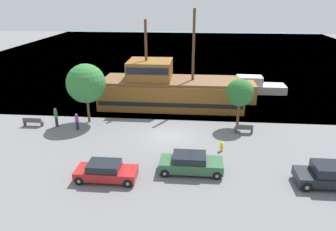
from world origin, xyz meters
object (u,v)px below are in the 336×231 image
pedestrian_walking_far (77,122)px  pirate_ship (170,90)px  parked_car_curb_mid (106,171)px  fire_hydrant (222,146)px  pedestrian_walking_near (56,117)px  parked_car_curb_rear (334,176)px  parked_car_curb_front (191,163)px  bench_promenade_east (33,122)px  bench_promenade_west (244,129)px  moored_boat_dockside (252,86)px

pedestrian_walking_far → pirate_ship: bearing=43.4°
pirate_ship → parked_car_curb_mid: bearing=-100.7°
fire_hydrant → pedestrian_walking_near: bearing=165.9°
pirate_ship → parked_car_curb_rear: 19.18m
parked_car_curb_front → parked_car_curb_rear: size_ratio=0.89×
parked_car_curb_front → bench_promenade_east: 16.53m
fire_hydrant → pedestrian_walking_far: 13.25m
pirate_ship → parked_car_curb_rear: bearing=-51.6°
bench_promenade_west → pirate_ship: bearing=136.1°
pedestrian_walking_far → pedestrian_walking_near: bearing=165.5°
parked_car_curb_front → bench_promenade_west: (4.56, 7.18, -0.25)m
pirate_ship → fire_hydrant: size_ratio=21.71×
parked_car_curb_front → bench_promenade_west: 8.51m
parked_car_curb_front → parked_car_curb_rear: bearing=-5.6°
parked_car_curb_front → pedestrian_walking_near: 14.60m
parked_car_curb_mid → pedestrian_walking_near: size_ratio=2.25×
pedestrian_walking_near → pedestrian_walking_far: (2.18, -0.56, -0.14)m
pedestrian_walking_near → fire_hydrant: bearing=-14.1°
pedestrian_walking_near → pirate_ship: bearing=34.4°
fire_hydrant → pedestrian_walking_far: size_ratio=0.49×
bench_promenade_east → parked_car_curb_mid: bearing=-42.7°
parked_car_curb_mid → parked_car_curb_front: bearing=15.1°
parked_car_curb_front → bench_promenade_east: size_ratio=2.43×
moored_boat_dockside → bench_promenade_west: size_ratio=5.03×
pirate_ship → parked_car_curb_mid: (-2.94, -15.62, -1.23)m
fire_hydrant → pedestrian_walking_far: bearing=166.0°
moored_boat_dockside → pedestrian_walking_far: (-17.76, -13.81, 0.04)m
parked_car_curb_rear → bench_promenade_west: size_ratio=3.20×
pedestrian_walking_near → pedestrian_walking_far: 2.26m
fire_hydrant → bench_promenade_west: (2.20, 3.69, 0.02)m
parked_car_curb_rear → fire_hydrant: (-6.88, 4.39, -0.33)m
bench_promenade_west → pedestrian_walking_near: pedestrian_walking_near is taller
moored_boat_dockside → parked_car_curb_front: (-7.26, -20.50, -0.06)m
parked_car_curb_mid → pedestrian_walking_far: (-4.90, 8.19, 0.15)m
fire_hydrant → bench_promenade_east: bench_promenade_east is taller
parked_car_curb_mid → pedestrian_walking_near: 11.27m
bench_promenade_east → moored_boat_dockside: bearing=31.1°
bench_promenade_east → bench_promenade_west: bearing=0.2°
fire_hydrant → parked_car_curb_mid: bearing=-147.9°
parked_car_curb_rear → pirate_ship: bearing=128.4°
moored_boat_dockside → parked_car_curb_mid: bearing=-120.3°
parked_car_curb_mid → parked_car_curb_rear: 14.84m
parked_car_curb_front → bench_promenade_east: parked_car_curb_front is taller
parked_car_curb_front → pedestrian_walking_far: (-10.49, 6.69, 0.10)m
pedestrian_walking_far → bench_promenade_west: bearing=1.9°
pedestrian_walking_far → parked_car_curb_mid: bearing=-59.1°
bench_promenade_west → pedestrian_walking_far: bearing=-178.1°
pirate_ship → bench_promenade_east: size_ratio=9.26×
moored_boat_dockside → parked_car_curb_front: bearing=-109.5°
moored_boat_dockside → parked_car_curb_mid: 25.48m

